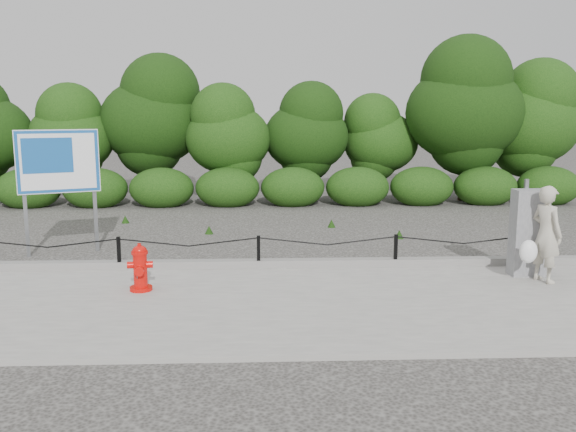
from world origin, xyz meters
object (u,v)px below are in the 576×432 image
(fire_hydrant, at_px, (140,268))
(advertising_sign, at_px, (58,167))
(utility_cabinet, at_px, (528,233))
(pedestrian, at_px, (545,235))

(fire_hydrant, distance_m, advertising_sign, 3.82)
(advertising_sign, bearing_deg, fire_hydrant, -74.61)
(utility_cabinet, bearing_deg, fire_hydrant, -175.29)
(utility_cabinet, bearing_deg, pedestrian, -77.38)
(pedestrian, bearing_deg, fire_hydrant, 70.18)
(fire_hydrant, height_order, utility_cabinet, utility_cabinet)
(utility_cabinet, xyz_separation_m, advertising_sign, (-8.64, 2.23, 0.95))
(fire_hydrant, relative_size, utility_cabinet, 0.46)
(fire_hydrant, xyz_separation_m, pedestrian, (6.61, 0.23, 0.43))
(fire_hydrant, bearing_deg, utility_cabinet, -0.37)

